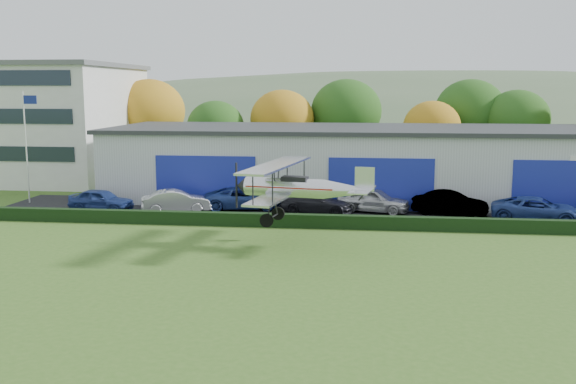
# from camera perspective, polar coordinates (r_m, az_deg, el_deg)

# --- Properties ---
(ground) EXTENTS (300.00, 300.00, 0.00)m
(ground) POSITION_cam_1_polar(r_m,az_deg,el_deg) (23.13, -3.52, -11.55)
(ground) COLOR #3B641F
(ground) RESTS_ON ground
(apron) EXTENTS (48.00, 9.00, 0.05)m
(apron) POSITION_cam_1_polar(r_m,az_deg,el_deg) (43.07, 5.48, -1.84)
(apron) COLOR black
(apron) RESTS_ON ground
(hedge) EXTENTS (46.00, 0.60, 0.80)m
(hedge) POSITION_cam_1_polar(r_m,az_deg,el_deg) (38.29, 5.30, -2.64)
(hedge) COLOR black
(hedge) RESTS_ON ground
(hangar) EXTENTS (40.60, 12.60, 5.30)m
(hangar) POSITION_cam_1_polar(r_m,az_deg,el_deg) (49.58, 8.04, 2.62)
(hangar) COLOR #B2B7BC
(hangar) RESTS_ON ground
(office_block) EXTENTS (20.60, 15.60, 10.40)m
(office_block) POSITION_cam_1_polar(r_m,az_deg,el_deg) (64.80, -22.80, 5.76)
(office_block) COLOR silver
(office_block) RESTS_ON ground
(flagpole) EXTENTS (1.05, 0.10, 8.00)m
(flagpole) POSITION_cam_1_polar(r_m,az_deg,el_deg) (49.54, -21.99, 4.52)
(flagpole) COLOR silver
(flagpole) RESTS_ON ground
(tree_belt) EXTENTS (75.70, 13.22, 10.12)m
(tree_belt) POSITION_cam_1_polar(r_m,az_deg,el_deg) (62.04, 4.03, 6.69)
(tree_belt) COLOR #3D2614
(tree_belt) RESTS_ON ground
(distant_hills) EXTENTS (430.00, 196.00, 56.00)m
(distant_hills) POSITION_cam_1_polar(r_m,az_deg,el_deg) (162.89, 3.90, 1.55)
(distant_hills) COLOR #4C6642
(distant_hills) RESTS_ON ground
(car_0) EXTENTS (4.55, 2.36, 1.48)m
(car_0) POSITION_cam_1_polar(r_m,az_deg,el_deg) (45.13, -16.12, -0.68)
(car_0) COLOR navy
(car_0) RESTS_ON apron
(car_1) EXTENTS (4.78, 2.93, 1.49)m
(car_1) POSITION_cam_1_polar(r_m,az_deg,el_deg) (43.53, -9.80, -0.79)
(car_1) COLOR silver
(car_1) RESTS_ON apron
(car_2) EXTENTS (5.72, 3.42, 1.49)m
(car_2) POSITION_cam_1_polar(r_m,az_deg,el_deg) (44.14, -3.89, -0.54)
(car_2) COLOR navy
(car_2) RESTS_ON apron
(car_3) EXTENTS (4.97, 2.56, 1.38)m
(car_3) POSITION_cam_1_polar(r_m,az_deg,el_deg) (42.61, 2.53, -0.95)
(car_3) COLOR black
(car_3) RESTS_ON apron
(car_4) EXTENTS (5.13, 3.14, 1.63)m
(car_4) POSITION_cam_1_polar(r_m,az_deg,el_deg) (43.24, 7.52, -0.70)
(car_4) COLOR silver
(car_4) RESTS_ON apron
(car_5) EXTENTS (5.01, 2.92, 1.56)m
(car_5) POSITION_cam_1_polar(r_m,az_deg,el_deg) (43.19, 14.07, -0.96)
(car_5) COLOR gray
(car_5) RESTS_ON apron
(car_6) EXTENTS (5.93, 3.75, 1.53)m
(car_6) POSITION_cam_1_polar(r_m,az_deg,el_deg) (42.58, 21.13, -1.47)
(car_6) COLOR navy
(car_6) RESTS_ON apron
(biplane) EXTENTS (7.46, 8.53, 3.17)m
(biplane) POSITION_cam_1_polar(r_m,az_deg,el_deg) (33.49, 0.75, 0.53)
(biplane) COLOR silver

